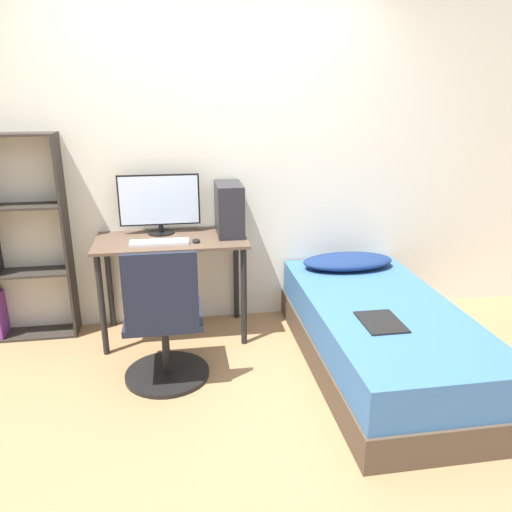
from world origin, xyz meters
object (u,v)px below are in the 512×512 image
office_chair (164,332)px  bed (380,336)px  monitor (159,203)px  keyboard (159,242)px  pc_tower (229,209)px  bookshelf (4,242)px

office_chair → bed: size_ratio=0.47×
bed → monitor: monitor is taller
bed → keyboard: 1.66m
monitor → pc_tower: 0.52m
bookshelf → keyboard: (1.12, -0.28, 0.03)m
keyboard → pc_tower: pc_tower is taller
bed → pc_tower: (-0.93, 0.77, 0.74)m
bed → monitor: bearing=149.0°
office_chair → keyboard: size_ratio=2.24×
pc_tower → bed: bearing=-39.6°
monitor → pc_tower: monitor is taller
bookshelf → monitor: (1.13, -0.00, 0.25)m
bookshelf → bed: bearing=-18.6°
bed → office_chair: bearing=178.3°
bookshelf → pc_tower: bookshelf is taller
bookshelf → monitor: bookshelf is taller
office_chair → keyboard: (-0.02, 0.55, 0.43)m
office_chair → bookshelf: bearing=144.1°
office_chair → pc_tower: bearing=55.5°
keyboard → office_chair: bearing=-88.1°
office_chair → bed: bearing=-1.7°
bookshelf → monitor: 1.16m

